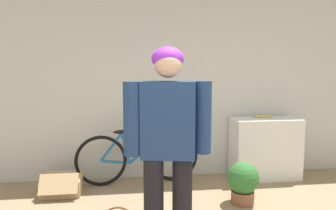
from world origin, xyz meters
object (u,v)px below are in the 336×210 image
person (168,138)px  banana (263,116)px  cardboard_box (63,184)px  potted_plant (243,181)px  bicycle (138,157)px

person → banana: (1.57, 1.74, -0.13)m
cardboard_box → potted_plant: 2.18m
banana → person: bearing=-132.0°
bicycle → cardboard_box: bearing=-172.4°
bicycle → banana: (1.75, 0.07, 0.50)m
bicycle → cardboard_box: (-0.94, -0.20, -0.26)m
person → potted_plant: size_ratio=3.55×
person → cardboard_box: person is taller
banana → potted_plant: bearing=-124.6°
person → potted_plant: bearing=52.6°
potted_plant → bicycle: bearing=145.1°
person → cardboard_box: (-1.12, 1.48, -0.88)m
bicycle → potted_plant: 1.41m
banana → cardboard_box: size_ratio=0.53×
cardboard_box → potted_plant: potted_plant is taller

